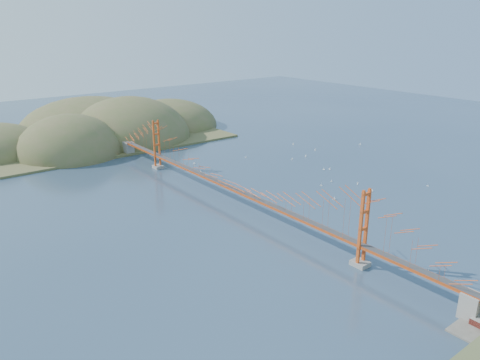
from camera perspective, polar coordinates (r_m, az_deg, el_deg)
ground at (r=89.81m, az=-0.76°, el=-3.03°), size 320.00×320.00×0.00m
bridge at (r=87.59m, az=-0.85°, el=1.26°), size 2.20×94.40×12.00m
far_headlands at (r=148.64m, az=-16.33°, el=5.02°), size 84.00×58.00×25.00m
sailboat_15 at (r=129.60m, az=9.15°, el=3.67°), size 0.51×0.59×0.67m
sailboat_17 at (r=122.83m, az=8.00°, el=2.89°), size 0.61×0.58×0.69m
sailboat_12 at (r=115.89m, az=-5.61°, el=2.02°), size 0.61×0.52×0.70m
sailboat_5 at (r=107.62m, az=21.91°, el=-0.62°), size 0.42×0.49×0.56m
sailboat_13 at (r=104.00m, az=14.14°, el=-0.44°), size 0.67×0.67×0.72m
sailboat_3 at (r=108.87m, az=-4.81°, el=0.94°), size 0.69×0.69×0.75m
sailboat_1 at (r=104.51m, az=11.09°, el=-0.13°), size 0.57×0.57×0.60m
sailboat_4 at (r=113.18m, az=10.88°, el=1.35°), size 0.58×0.59×0.66m
sailboat_8 at (r=134.81m, az=6.51°, el=4.37°), size 0.64×0.61×0.72m
sailboat_0 at (r=101.68m, az=9.88°, el=-0.59°), size 0.53×0.55×0.62m
sailboat_11 at (r=137.89m, az=14.43°, el=4.22°), size 0.67×0.67×0.71m
sailboat_10 at (r=71.77m, az=21.98°, el=-10.26°), size 0.55×0.61×0.68m
sailboat_6 at (r=94.24m, az=11.41°, el=-2.25°), size 0.69×0.69×0.73m
sailboat_2 at (r=100.37m, az=15.80°, el=-1.29°), size 0.59×0.53×0.67m
sailboat_7 at (r=119.96m, az=6.38°, el=2.56°), size 0.50×0.42×0.57m
sailboat_16 at (r=120.95m, az=0.74°, el=2.81°), size 0.51×0.49×0.57m
sailboat_14 at (r=112.74m, az=10.19°, el=1.33°), size 0.48×0.59×0.69m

